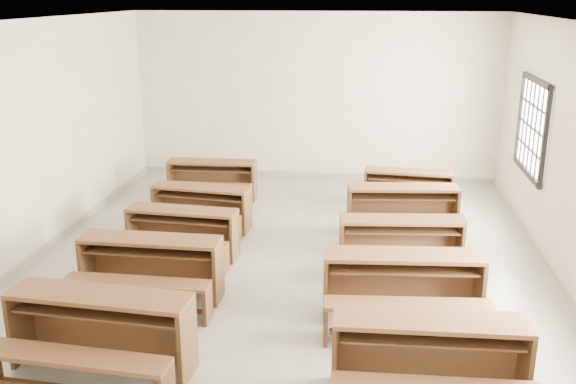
# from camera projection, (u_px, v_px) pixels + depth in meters

# --- Properties ---
(room) EXTENTS (8.50, 8.50, 3.20)m
(room) POSITION_uv_depth(u_px,v_px,m) (295.00, 106.00, 8.13)
(room) COLOR gray
(room) RESTS_ON ground
(desk_set_0) EXTENTS (1.84, 1.05, 0.80)m
(desk_set_0) POSITION_uv_depth(u_px,v_px,m) (99.00, 328.00, 6.11)
(desk_set_0) COLOR brown
(desk_set_0) RESTS_ON ground
(desk_set_1) EXTENTS (1.69, 0.89, 0.76)m
(desk_set_1) POSITION_uv_depth(u_px,v_px,m) (150.00, 264.00, 7.61)
(desk_set_1) COLOR brown
(desk_set_1) RESTS_ON ground
(desk_set_2) EXTENTS (1.58, 0.90, 0.69)m
(desk_set_2) POSITION_uv_depth(u_px,v_px,m) (181.00, 230.00, 8.82)
(desk_set_2) COLOR brown
(desk_set_2) RESTS_ON ground
(desk_set_3) EXTENTS (1.60, 0.96, 0.68)m
(desk_set_3) POSITION_uv_depth(u_px,v_px,m) (200.00, 205.00, 9.86)
(desk_set_3) COLOR brown
(desk_set_3) RESTS_ON ground
(desk_set_4) EXTENTS (1.57, 0.84, 0.70)m
(desk_set_4) POSITION_uv_depth(u_px,v_px,m) (212.00, 177.00, 11.31)
(desk_set_4) COLOR brown
(desk_set_4) RESTS_ON ground
(desk_set_5) EXTENTS (1.75, 0.95, 0.78)m
(desk_set_5) POSITION_uv_depth(u_px,v_px,m) (430.00, 355.00, 5.68)
(desk_set_5) COLOR brown
(desk_set_5) RESTS_ON ground
(desk_set_6) EXTENTS (1.82, 1.04, 0.79)m
(desk_set_6) POSITION_uv_depth(u_px,v_px,m) (403.00, 283.00, 7.07)
(desk_set_6) COLOR brown
(desk_set_6) RESTS_ON ground
(desk_set_7) EXTENTS (1.67, 0.98, 0.72)m
(desk_set_7) POSITION_uv_depth(u_px,v_px,m) (401.00, 241.00, 8.37)
(desk_set_7) COLOR brown
(desk_set_7) RESTS_ON ground
(desk_set_8) EXTENTS (1.73, 1.02, 0.74)m
(desk_set_8) POSITION_uv_depth(u_px,v_px,m) (403.00, 207.00, 9.67)
(desk_set_8) COLOR brown
(desk_set_8) RESTS_ON ground
(desk_set_9) EXTENTS (1.53, 0.89, 0.66)m
(desk_set_9) POSITION_uv_depth(u_px,v_px,m) (408.00, 187.00, 10.81)
(desk_set_9) COLOR brown
(desk_set_9) RESTS_ON ground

